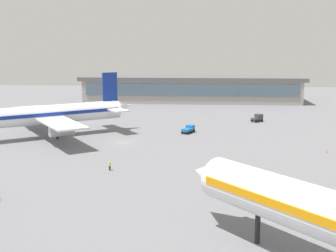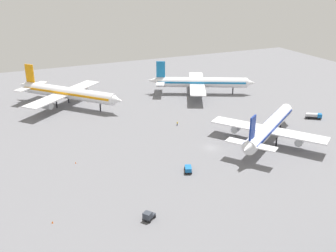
{
  "view_description": "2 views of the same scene",
  "coord_description": "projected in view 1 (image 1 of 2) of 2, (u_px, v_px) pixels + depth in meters",
  "views": [
    {
      "loc": [
        -18.29,
        101.71,
        22.85
      ],
      "look_at": [
        -11.7,
        12.58,
        6.39
      ],
      "focal_mm": 47.48,
      "sensor_mm": 36.0,
      "label": 1
    },
    {
      "loc": [
        -64.86,
        -108.98,
        57.67
      ],
      "look_at": [
        -9.91,
        14.49,
        4.42
      ],
      "focal_mm": 42.74,
      "sensor_mm": 36.0,
      "label": 2
    }
  ],
  "objects": [
    {
      "name": "baggage_tug",
      "position": [
        258.0,
        118.0,
        132.89
      ],
      "size": [
        3.75,
        3.57,
        2.3
      ],
      "rotation": [
        0.0,
        0.0,
        3.78
      ],
      "color": "black",
      "rests_on": "ground"
    },
    {
      "name": "airplane_distant",
      "position": [
        40.0,
        115.0,
        109.46
      ],
      "size": [
        43.98,
        37.18,
        15.55
      ],
      "rotation": [
        0.0,
        0.0,
        0.62
      ],
      "color": "white",
      "rests_on": "ground"
    },
    {
      "name": "pushback_tractor",
      "position": [
        189.0,
        129.0,
        116.32
      ],
      "size": [
        3.59,
        4.79,
        1.9
      ],
      "rotation": [
        0.0,
        0.0,
        4.29
      ],
      "color": "black",
      "rests_on": "ground"
    },
    {
      "name": "ground_crew_worker",
      "position": [
        110.0,
        166.0,
        81.59
      ],
      "size": [
        0.47,
        0.56,
        1.67
      ],
      "rotation": [
        0.0,
        0.0,
        0.28
      ],
      "color": "#1E2338",
      "rests_on": "ground"
    },
    {
      "name": "safety_cone_mid_apron",
      "position": [
        327.0,
        151.0,
        94.96
      ],
      "size": [
        0.44,
        0.44,
        0.6
      ],
      "primitive_type": "cone",
      "color": "#EA590C",
      "rests_on": "ground"
    },
    {
      "name": "terminal_building",
      "position": [
        191.0,
        89.0,
        179.65
      ],
      "size": [
        88.52,
        20.61,
        10.26
      ],
      "color": "#9E9993",
      "rests_on": "ground"
    },
    {
      "name": "ground",
      "position": [
        123.0,
        142.0,
        105.22
      ],
      "size": [
        288.0,
        288.0,
        0.0
      ],
      "primitive_type": "plane",
      "color": "slate"
    }
  ]
}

